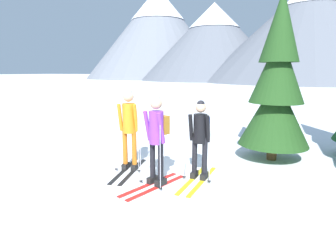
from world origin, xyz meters
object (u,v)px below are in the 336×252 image
skier_in_purple (157,135)px  pine_tree_far (277,85)px  skier_in_black (200,136)px  skier_in_orange (129,126)px

skier_in_purple → pine_tree_far: (2.09, 2.58, 0.87)m
skier_in_purple → skier_in_black: 0.94m
skier_in_purple → skier_in_orange: bearing=149.3°
pine_tree_far → skier_in_purple: bearing=-129.1°
skier_in_black → pine_tree_far: size_ratio=0.42×
pine_tree_far → skier_in_orange: bearing=-146.1°
skier_in_purple → pine_tree_far: bearing=50.9°
skier_in_purple → skier_in_black: (0.70, 0.62, -0.09)m
skier_in_orange → pine_tree_far: 3.73m
skier_in_orange → skier_in_black: (1.63, 0.07, -0.11)m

